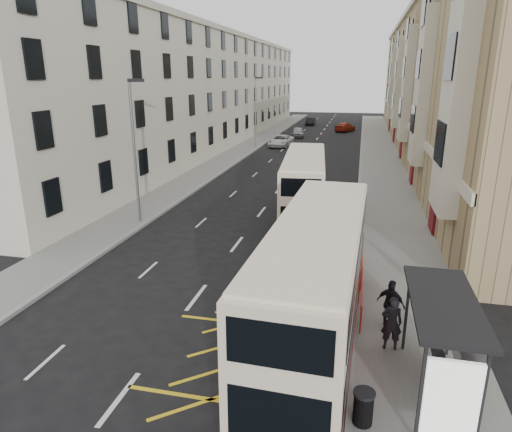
% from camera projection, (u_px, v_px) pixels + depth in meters
% --- Properties ---
extents(ground, '(200.00, 200.00, 0.00)m').
position_uv_depth(ground, '(152.00, 356.00, 14.09)').
color(ground, black).
rests_on(ground, ground).
extents(pavement_right, '(4.00, 120.00, 0.15)m').
position_uv_depth(pavement_right, '(383.00, 173.00, 40.30)').
color(pavement_right, slate).
rests_on(pavement_right, ground).
extents(pavement_left, '(3.00, 120.00, 0.15)m').
position_uv_depth(pavement_left, '(216.00, 165.00, 43.61)').
color(pavement_left, slate).
rests_on(pavement_left, ground).
extents(kerb_right, '(0.25, 120.00, 0.15)m').
position_uv_depth(kerb_right, '(360.00, 172.00, 40.72)').
color(kerb_right, gray).
rests_on(kerb_right, ground).
extents(kerb_left, '(0.25, 120.00, 0.15)m').
position_uv_depth(kerb_left, '(231.00, 166.00, 43.29)').
color(kerb_left, gray).
rests_on(kerb_left, ground).
extents(road_markings, '(10.00, 110.00, 0.01)m').
position_uv_depth(road_markings, '(312.00, 146.00, 56.00)').
color(road_markings, silver).
rests_on(road_markings, ground).
extents(terrace_right, '(10.75, 79.00, 15.25)m').
position_uv_depth(terrace_right, '(447.00, 83.00, 50.95)').
color(terrace_right, tan).
rests_on(terrace_right, ground).
extents(terrace_left, '(9.18, 79.00, 13.25)m').
position_uv_depth(terrace_left, '(207.00, 90.00, 57.42)').
color(terrace_left, beige).
rests_on(terrace_left, ground).
extents(bus_shelter, '(1.65, 4.25, 2.70)m').
position_uv_depth(bus_shelter, '(450.00, 334.00, 11.31)').
color(bus_shelter, black).
rests_on(bus_shelter, pavement_right).
extents(guard_railing, '(0.06, 6.56, 1.01)m').
position_uv_depth(guard_railing, '(362.00, 274.00, 17.85)').
color(guard_railing, red).
rests_on(guard_railing, pavement_right).
extents(street_lamp_near, '(0.93, 0.18, 8.00)m').
position_uv_depth(street_lamp_near, '(135.00, 144.00, 25.25)').
color(street_lamp_near, slate).
rests_on(street_lamp_near, pavement_left).
extents(street_lamp_far, '(0.93, 0.18, 8.00)m').
position_uv_depth(street_lamp_far, '(256.00, 108.00, 53.20)').
color(street_lamp_far, slate).
rests_on(street_lamp_far, pavement_left).
extents(double_decker_front, '(2.85, 10.83, 4.29)m').
position_uv_depth(double_decker_front, '(316.00, 286.00, 13.82)').
color(double_decker_front, beige).
rests_on(double_decker_front, ground).
extents(double_decker_rear, '(3.17, 10.09, 3.96)m').
position_uv_depth(double_decker_rear, '(304.00, 188.00, 26.67)').
color(double_decker_rear, beige).
rests_on(double_decker_rear, ground).
extents(litter_bin, '(0.54, 0.54, 0.89)m').
position_uv_depth(litter_bin, '(363.00, 407.00, 11.03)').
color(litter_bin, black).
rests_on(litter_bin, pavement_right).
extents(pedestrian_near, '(0.68, 0.48, 1.77)m').
position_uv_depth(pedestrian_near, '(392.00, 323.00, 13.97)').
color(pedestrian_near, black).
rests_on(pedestrian_near, pavement_right).
extents(pedestrian_mid, '(0.97, 0.87, 1.65)m').
position_uv_depth(pedestrian_mid, '(459.00, 294.00, 15.91)').
color(pedestrian_mid, black).
rests_on(pedestrian_mid, pavement_right).
extents(pedestrian_far, '(1.06, 0.81, 1.68)m').
position_uv_depth(pedestrian_far, '(391.00, 304.00, 15.24)').
color(pedestrian_far, black).
rests_on(pedestrian_far, pavement_right).
extents(white_van, '(2.80, 5.13, 1.36)m').
position_uv_depth(white_van, '(281.00, 141.00, 55.59)').
color(white_van, white).
rests_on(white_van, ground).
extents(car_silver, '(2.17, 4.15, 1.35)m').
position_uv_depth(car_silver, '(298.00, 132.00, 64.16)').
color(car_silver, '#9A9CA1').
rests_on(car_silver, ground).
extents(car_dark, '(1.40, 3.99, 1.31)m').
position_uv_depth(car_dark, '(311.00, 121.00, 79.66)').
color(car_dark, black).
rests_on(car_dark, ground).
extents(car_red, '(3.50, 5.04, 1.36)m').
position_uv_depth(car_red, '(345.00, 127.00, 70.56)').
color(car_red, '#A12513').
rests_on(car_red, ground).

